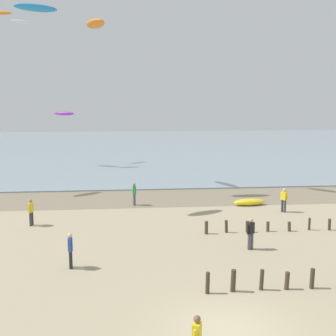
% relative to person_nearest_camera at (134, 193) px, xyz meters
% --- Properties ---
extents(ground_plane, '(160.00, 160.00, 0.00)m').
position_rel_person_nearest_camera_xyz_m(ground_plane, '(2.89, -18.33, -0.92)').
color(ground_plane, tan).
extents(wet_sand_strip, '(120.00, 6.35, 0.01)m').
position_rel_person_nearest_camera_xyz_m(wet_sand_strip, '(2.89, 2.21, -0.91)').
color(wet_sand_strip, '#84755B').
rests_on(wet_sand_strip, ground).
extents(sea, '(160.00, 70.00, 0.10)m').
position_rel_person_nearest_camera_xyz_m(sea, '(2.89, 40.39, -0.87)').
color(sea, '#7F939E').
rests_on(sea, ground).
extents(person_nearest_camera, '(0.28, 0.56, 1.71)m').
position_rel_person_nearest_camera_xyz_m(person_nearest_camera, '(0.00, 0.00, 0.00)').
color(person_nearest_camera, '#4C4C56').
rests_on(person_nearest_camera, ground).
extents(person_mid_beach, '(0.30, 0.56, 1.71)m').
position_rel_person_nearest_camera_xyz_m(person_mid_beach, '(-6.61, -4.76, 0.00)').
color(person_mid_beach, '#383842').
rests_on(person_mid_beach, ground).
extents(person_left_flank, '(0.27, 0.56, 1.71)m').
position_rel_person_nearest_camera_xyz_m(person_left_flank, '(-3.24, -12.14, 0.00)').
color(person_left_flank, '#232328').
rests_on(person_left_flank, ground).
extents(person_far_down_beach, '(0.39, 0.47, 1.71)m').
position_rel_person_nearest_camera_xyz_m(person_far_down_beach, '(10.55, -3.04, 0.00)').
color(person_far_down_beach, '#383842').
rests_on(person_far_down_beach, ground).
extents(person_trailing_behind, '(0.50, 0.38, 1.71)m').
position_rel_person_nearest_camera_xyz_m(person_trailing_behind, '(6.00, -10.40, 0.00)').
color(person_trailing_behind, '#4C4C56').
rests_on(person_trailing_behind, ground).
extents(grounded_kite, '(2.56, 1.14, 0.50)m').
position_rel_person_nearest_camera_xyz_m(grounded_kite, '(8.69, -0.85, -0.67)').
color(grounded_kite, yellow).
rests_on(grounded_kite, ground).
extents(kite_aloft_2, '(2.62, 3.65, 1.01)m').
position_rel_person_nearest_camera_xyz_m(kite_aloft_2, '(-3.16, 8.78, 13.73)').
color(kite_aloft_2, orange).
extents(kite_aloft_6, '(3.05, 2.14, 0.55)m').
position_rel_person_nearest_camera_xyz_m(kite_aloft_6, '(-6.48, -0.90, 13.12)').
color(kite_aloft_6, '#2384D1').
extents(kite_aloft_7, '(2.91, 2.28, 0.52)m').
position_rel_person_nearest_camera_xyz_m(kite_aloft_7, '(-7.76, 19.87, 5.38)').
color(kite_aloft_7, purple).
extents(kite_aloft_9, '(2.66, 1.05, 0.67)m').
position_rel_person_nearest_camera_xyz_m(kite_aloft_9, '(-14.52, 20.27, 16.64)').
color(kite_aloft_9, orange).
extents(kite_aloft_10, '(2.34, 2.07, 0.43)m').
position_rel_person_nearest_camera_xyz_m(kite_aloft_10, '(-13.06, 23.73, 16.28)').
color(kite_aloft_10, white).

